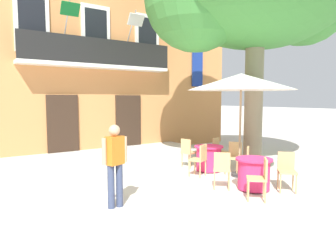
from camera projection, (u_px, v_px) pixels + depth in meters
ground_plane at (187, 183)px, 7.80m from camera, size 120.00×120.00×0.00m
building_facade at (79, 62)px, 12.95m from camera, size 13.00×5.09×7.50m
entrance_step_platform at (113, 157)px, 10.50m from camera, size 6.86×2.78×0.25m
cafe_table_near_tree at (209, 158)px, 9.05m from camera, size 0.86×0.86×0.76m
cafe_chair_near_tree_0 at (219, 150)px, 9.67m from camera, size 0.50×0.50×0.91m
cafe_chair_near_tree_1 at (188, 151)px, 9.50m from camera, size 0.47×0.47×0.91m
cafe_chair_near_tree_2 at (200, 158)px, 8.37m from camera, size 0.53×0.53×0.91m
cafe_chair_near_tree_3 at (234, 155)px, 8.73m from camera, size 0.53×0.53×0.91m
cafe_table_middle at (254, 174)px, 7.17m from camera, size 0.86×0.86×0.76m
cafe_chair_middle_0 at (222, 168)px, 7.20m from camera, size 0.57×0.57×0.91m
cafe_chair_middle_1 at (260, 176)px, 6.41m from camera, size 0.57×0.57×0.91m
cafe_chair_middle_2 at (287, 169)px, 7.09m from camera, size 0.57×0.57×0.91m
cafe_chair_middle_3 at (252, 161)px, 7.89m from camera, size 0.56×0.56×0.91m
cafe_umbrella at (241, 82)px, 8.23m from camera, size 2.90×2.90×2.85m
pedestrian_near_entrance at (115, 161)px, 5.97m from camera, size 0.53×0.32×1.66m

